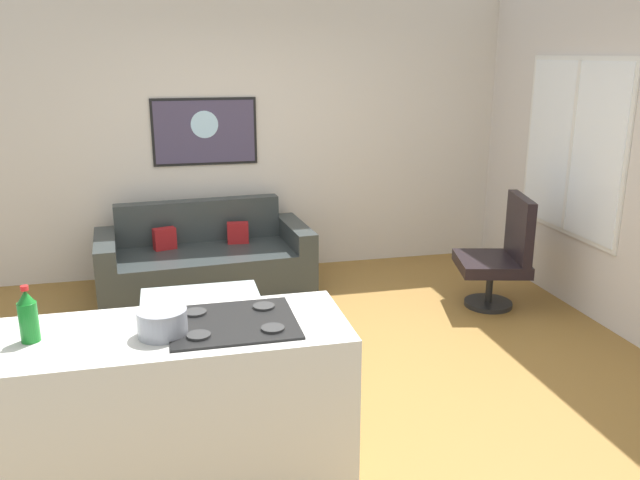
{
  "coord_description": "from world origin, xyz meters",
  "views": [
    {
      "loc": [
        -0.81,
        -4.03,
        2.16
      ],
      "look_at": [
        0.36,
        0.9,
        0.7
      ],
      "focal_mm": 36.55,
      "sensor_mm": 36.0,
      "label": 1
    }
  ],
  "objects_px": {
    "coffee_table": "(201,301)",
    "armchair": "(502,255)",
    "couch": "(205,263)",
    "mixing_bowl": "(162,323)",
    "wall_painting": "(205,132)",
    "soda_bottle": "(28,316)"
  },
  "relations": [
    {
      "from": "coffee_table",
      "to": "mixing_bowl",
      "type": "xyz_separation_m",
      "value": [
        -0.25,
        -1.76,
        0.59
      ]
    },
    {
      "from": "wall_painting",
      "to": "armchair",
      "type": "bearing_deg",
      "value": -32.52
    },
    {
      "from": "armchair",
      "to": "wall_painting",
      "type": "bearing_deg",
      "value": 147.48
    },
    {
      "from": "coffee_table",
      "to": "soda_bottle",
      "type": "height_order",
      "value": "soda_bottle"
    },
    {
      "from": "soda_bottle",
      "to": "wall_painting",
      "type": "bearing_deg",
      "value": 73.63
    },
    {
      "from": "soda_bottle",
      "to": "wall_painting",
      "type": "distance_m",
      "value": 3.66
    },
    {
      "from": "armchair",
      "to": "coffee_table",
      "type": "bearing_deg",
      "value": -174.06
    },
    {
      "from": "soda_bottle",
      "to": "mixing_bowl",
      "type": "distance_m",
      "value": 0.59
    },
    {
      "from": "armchair",
      "to": "mixing_bowl",
      "type": "distance_m",
      "value": 3.53
    },
    {
      "from": "couch",
      "to": "soda_bottle",
      "type": "height_order",
      "value": "soda_bottle"
    },
    {
      "from": "armchair",
      "to": "soda_bottle",
      "type": "distance_m",
      "value": 3.98
    },
    {
      "from": "coffee_table",
      "to": "armchair",
      "type": "relative_size",
      "value": 0.88
    },
    {
      "from": "mixing_bowl",
      "to": "coffee_table",
      "type": "bearing_deg",
      "value": 81.95
    },
    {
      "from": "armchair",
      "to": "mixing_bowl",
      "type": "bearing_deg",
      "value": -144.52
    },
    {
      "from": "couch",
      "to": "mixing_bowl",
      "type": "bearing_deg",
      "value": -96.72
    },
    {
      "from": "armchair",
      "to": "soda_bottle",
      "type": "height_order",
      "value": "soda_bottle"
    },
    {
      "from": "couch",
      "to": "mixing_bowl",
      "type": "relative_size",
      "value": 8.66
    },
    {
      "from": "couch",
      "to": "coffee_table",
      "type": "bearing_deg",
      "value": -94.85
    },
    {
      "from": "couch",
      "to": "coffee_table",
      "type": "relative_size",
      "value": 2.27
    },
    {
      "from": "coffee_table",
      "to": "couch",
      "type": "bearing_deg",
      "value": 85.15
    },
    {
      "from": "mixing_bowl",
      "to": "soda_bottle",
      "type": "bearing_deg",
      "value": 172.88
    },
    {
      "from": "armchair",
      "to": "couch",
      "type": "bearing_deg",
      "value": 158.53
    }
  ]
}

